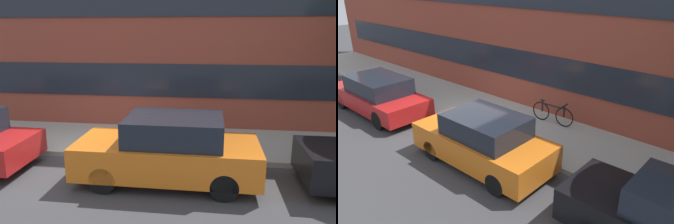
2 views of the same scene
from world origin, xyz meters
The scene contains 5 objects.
ground_plane centered at (0.00, 0.00, 0.00)m, with size 56.00×56.00×0.00m, color #38383A.
sidewalk_strip centered at (0.00, 1.45, 0.07)m, with size 28.00×2.89×0.14m.
rowhouse_facade centered at (0.00, 3.34, 3.94)m, with size 28.00×1.02×7.87m.
parked_car_orange centered at (2.36, -1.05, 0.73)m, with size 4.02×1.75×1.50m.
bicycle centered at (2.40, 2.22, 0.52)m, with size 1.58×0.44×0.77m.
Camera 1 is at (3.26, -7.87, 3.24)m, focal length 35.00 mm.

